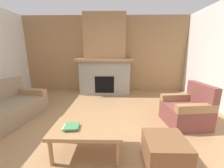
% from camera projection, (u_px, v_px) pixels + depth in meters
% --- Properties ---
extents(ground, '(9.00, 9.00, 0.00)m').
position_uv_depth(ground, '(96.00, 133.00, 2.61)').
color(ground, '#9E754C').
extents(wall_back_wood_panel, '(6.00, 0.12, 2.70)m').
position_uv_depth(wall_back_wood_panel, '(106.00, 55.00, 5.21)').
color(wall_back_wood_panel, '#997047').
rests_on(wall_back_wood_panel, ground).
extents(fireplace, '(1.90, 0.82, 2.70)m').
position_uv_depth(fireplace, '(105.00, 60.00, 4.89)').
color(fireplace, gray).
rests_on(fireplace, ground).
extents(armchair, '(0.84, 0.84, 0.85)m').
position_uv_depth(armchair, '(187.00, 110.00, 2.88)').
color(armchair, brown).
rests_on(armchair, ground).
extents(coffee_table, '(1.00, 0.60, 0.43)m').
position_uv_depth(coffee_table, '(87.00, 130.00, 2.02)').
color(coffee_table, '#997047').
rests_on(coffee_table, ground).
extents(ottoman, '(0.52, 0.52, 0.40)m').
position_uv_depth(ottoman, '(165.00, 152.00, 1.83)').
color(ottoman, brown).
rests_on(ottoman, ground).
extents(book_stack_near_edge, '(0.23, 0.21, 0.04)m').
position_uv_depth(book_stack_near_edge, '(71.00, 127.00, 1.96)').
color(book_stack_near_edge, beige).
rests_on(book_stack_near_edge, coffee_table).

